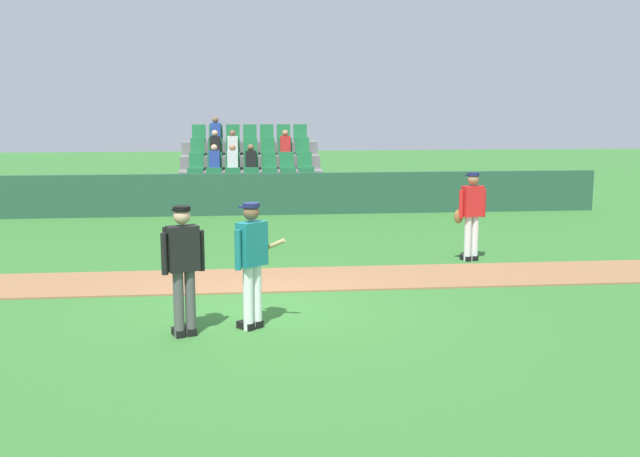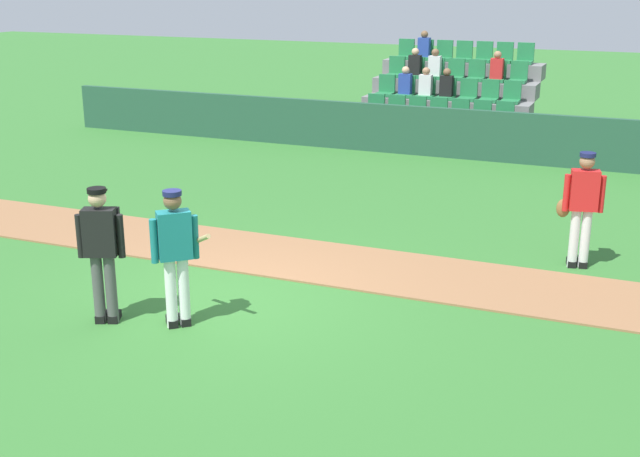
# 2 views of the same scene
# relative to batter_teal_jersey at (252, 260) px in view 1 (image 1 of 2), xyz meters

# --- Properties ---
(ground_plane) EXTENTS (80.00, 80.00, 0.00)m
(ground_plane) POSITION_rel_batter_teal_jersey_xyz_m (0.14, 0.90, -0.97)
(ground_plane) COLOR #33702D
(infield_dirt_path) EXTENTS (28.00, 1.80, 0.03)m
(infield_dirt_path) POSITION_rel_batter_teal_jersey_xyz_m (0.14, 2.84, -0.95)
(infield_dirt_path) COLOR #936642
(infield_dirt_path) RESTS_ON ground
(dugout_fence) EXTENTS (20.00, 0.16, 1.18)m
(dugout_fence) POSITION_rel_batter_teal_jersey_xyz_m (0.14, 10.89, -0.38)
(dugout_fence) COLOR #234C38
(dugout_fence) RESTS_ON ground
(stadium_bleachers) EXTENTS (4.45, 3.80, 2.70)m
(stadium_bleachers) POSITION_rel_batter_teal_jersey_xyz_m (0.13, 13.20, -0.22)
(stadium_bleachers) COLOR slate
(stadium_bleachers) RESTS_ON ground
(batter_teal_jersey) EXTENTS (0.72, 0.69, 1.76)m
(batter_teal_jersey) POSITION_rel_batter_teal_jersey_xyz_m (0.00, 0.00, 0.00)
(batter_teal_jersey) COLOR white
(batter_teal_jersey) RESTS_ON ground
(umpire_home_plate) EXTENTS (0.55, 0.42, 1.76)m
(umpire_home_plate) POSITION_rel_batter_teal_jersey_xyz_m (-0.91, -0.24, 0.03)
(umpire_home_plate) COLOR #4C4C4C
(umpire_home_plate) RESTS_ON ground
(runner_red_jersey) EXTENTS (0.67, 0.37, 1.76)m
(runner_red_jersey) POSITION_rel_batter_teal_jersey_xyz_m (4.37, 4.14, -0.01)
(runner_red_jersey) COLOR silver
(runner_red_jersey) RESTS_ON ground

